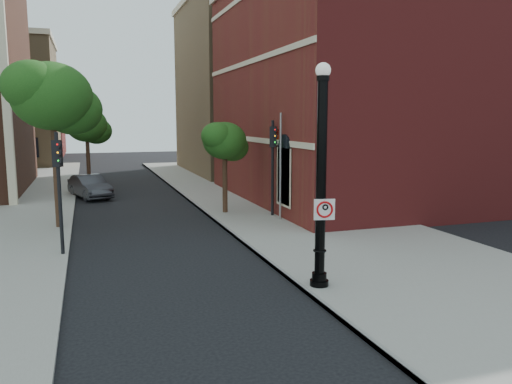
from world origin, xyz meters
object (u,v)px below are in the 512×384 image
object	(u,v)px
lamppost	(321,188)
no_parking_sign	(324,209)
traffic_signal_left	(59,174)
parked_car	(90,187)
traffic_signal_right	(273,153)

from	to	relation	value
lamppost	no_parking_sign	bearing A→B (deg)	-75.66
traffic_signal_left	no_parking_sign	bearing A→B (deg)	-17.33
lamppost	traffic_signal_left	distance (m)	8.72
parked_car	traffic_signal_right	size ratio (longest dim) A/B	0.90
lamppost	parked_car	distance (m)	19.53
lamppost	no_parking_sign	distance (m)	0.56
parked_car	traffic_signal_left	world-z (taller)	traffic_signal_left
lamppost	traffic_signal_right	xyz separation A→B (m)	(2.31, 9.69, 0.28)
lamppost	no_parking_sign	world-z (taller)	lamppost
parked_car	traffic_signal_right	bearing A→B (deg)	-65.74
traffic_signal_left	lamppost	bearing A→B (deg)	-16.75
no_parking_sign	traffic_signal_right	xyz separation A→B (m)	(2.27, 9.84, 0.81)
no_parking_sign	parked_car	distance (m)	19.64
lamppost	traffic_signal_right	world-z (taller)	lamppost
lamppost	no_parking_sign	xyz separation A→B (m)	(0.04, -0.15, -0.53)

